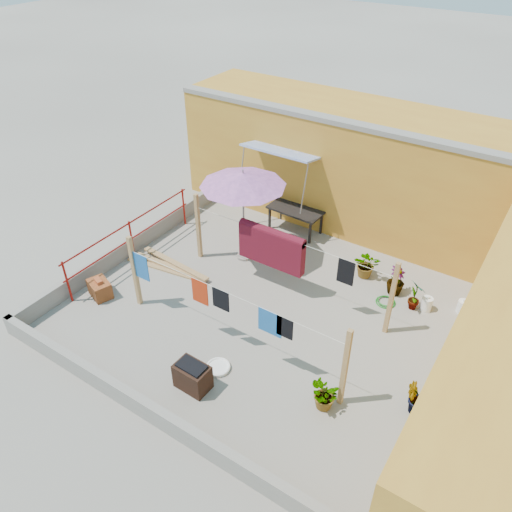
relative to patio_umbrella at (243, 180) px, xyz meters
name	(u,v)px	position (x,y,z in m)	size (l,w,h in m)	color
ground	(266,309)	(1.53, -1.37, -2.21)	(80.00, 80.00, 0.00)	#9E998E
wall_back	(377,172)	(2.03, 3.32, -0.60)	(11.00, 3.27, 3.21)	gold
parapet_front	(155,414)	(1.53, -4.95, -1.99)	(8.30, 0.16, 0.44)	gray
parapet_left	(133,245)	(-2.55, -1.37, -1.99)	(0.16, 7.30, 0.44)	gray
red_railing	(131,235)	(-2.32, -1.57, -1.49)	(0.05, 4.20, 1.10)	maroon
clothesline_rig	(268,256)	(1.23, -0.85, -1.17)	(5.09, 2.35, 1.80)	tan
patio_umbrella	(243,180)	(0.00, 0.00, 0.00)	(2.50, 2.50, 2.46)	gray
outdoor_table	(296,211)	(0.45, 1.83, -1.58)	(1.51, 0.81, 0.69)	black
brick_stack	(100,289)	(-1.91, -3.08, -2.00)	(0.65, 0.56, 0.48)	#994F23
lumber_pile	(170,266)	(-1.27, -1.41, -2.14)	(2.31, 0.63, 0.14)	tan
brazier	(193,376)	(1.57, -3.97, -1.93)	(0.65, 0.44, 0.58)	black
white_basin	(218,367)	(1.70, -3.37, -2.17)	(0.48, 0.48, 0.08)	white
water_jug_a	(427,304)	(4.53, 0.58, -2.04)	(0.24, 0.24, 0.38)	white
water_jug_b	(462,307)	(5.22, 0.94, -2.05)	(0.23, 0.23, 0.36)	white
green_hose	(386,302)	(3.70, 0.31, -2.18)	(0.45, 0.45, 0.07)	#19711D
plant_back_a	(367,264)	(2.91, 0.99, -1.86)	(0.62, 0.54, 0.69)	#1B5017
plant_back_b	(396,281)	(3.72, 0.75, -1.85)	(0.40, 0.40, 0.72)	#1B5017
plant_right_a	(416,295)	(4.28, 0.45, -1.81)	(0.42, 0.29, 0.81)	#1B5017
plant_right_b	(415,399)	(5.21, -2.27, -1.86)	(0.39, 0.31, 0.70)	#1B5017
plant_right_c	(325,396)	(3.85, -3.05, -1.89)	(0.57, 0.49, 0.63)	#1B5017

